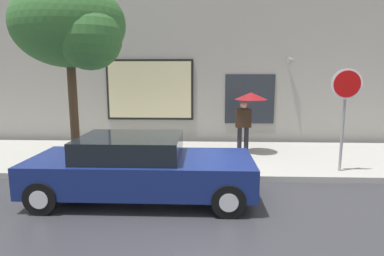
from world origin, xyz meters
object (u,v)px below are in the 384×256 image
(parked_car, at_px, (140,168))
(stop_sign, at_px, (345,100))
(pedestrian_with_umbrella, at_px, (249,105))
(street_tree, at_px, (73,28))
(fire_hydrant, at_px, (157,155))

(parked_car, height_order, stop_sign, stop_sign)
(pedestrian_with_umbrella, xyz_separation_m, stop_sign, (2.13, -1.86, 0.32))
(parked_car, xyz_separation_m, stop_sign, (4.85, 1.64, 1.32))
(parked_car, height_order, pedestrian_with_umbrella, pedestrian_with_umbrella)
(pedestrian_with_umbrella, xyz_separation_m, street_tree, (-4.66, -1.80, 2.08))
(pedestrian_with_umbrella, distance_m, street_tree, 5.41)
(fire_hydrant, distance_m, street_tree, 3.83)
(fire_hydrant, distance_m, pedestrian_with_umbrella, 3.38)
(street_tree, relative_size, stop_sign, 1.83)
(fire_hydrant, bearing_deg, street_tree, 178.66)
(fire_hydrant, bearing_deg, parked_car, -94.28)
(street_tree, bearing_deg, parked_car, -41.25)
(fire_hydrant, xyz_separation_m, stop_sign, (4.72, -0.02, 1.46))
(stop_sign, bearing_deg, pedestrian_with_umbrella, 138.83)
(street_tree, bearing_deg, pedestrian_with_umbrella, 21.10)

